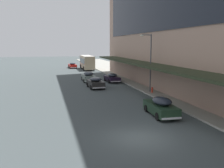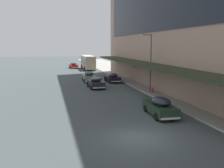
{
  "view_description": "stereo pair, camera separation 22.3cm",
  "coord_description": "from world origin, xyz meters",
  "px_view_note": "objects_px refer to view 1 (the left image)",
  "views": [
    {
      "loc": [
        -5.65,
        -14.52,
        5.97
      ],
      "look_at": [
        1.94,
        14.71,
        1.25
      ],
      "focal_mm": 40.0,
      "sensor_mm": 36.0,
      "label": 1
    },
    {
      "loc": [
        -5.44,
        -14.58,
        5.97
      ],
      "look_at": [
        1.94,
        14.71,
        1.25
      ],
      "focal_mm": 40.0,
      "sensor_mm": 36.0,
      "label": 2
    }
  ],
  "objects_px": {
    "sedan_oncoming_front": "(161,106)",
    "street_lamp": "(149,59)",
    "transit_bus_kerbside_front": "(87,62)",
    "sedan_second_mid": "(96,83)",
    "sedan_lead_near": "(88,77)",
    "fire_hydrant": "(152,90)",
    "sedan_trailing_near": "(72,65)",
    "sedan_lead_mid": "(112,78)"
  },
  "relations": [
    {
      "from": "sedan_lead_mid",
      "to": "sedan_second_mid",
      "type": "height_order",
      "value": "sedan_second_mid"
    },
    {
      "from": "sedan_trailing_near",
      "to": "sedan_lead_near",
      "type": "bearing_deg",
      "value": -89.62
    },
    {
      "from": "sedan_lead_near",
      "to": "street_lamp",
      "type": "xyz_separation_m",
      "value": [
        5.78,
        -11.85,
        3.48
      ]
    },
    {
      "from": "sedan_lead_near",
      "to": "sedan_oncoming_front",
      "type": "bearing_deg",
      "value": -82.84
    },
    {
      "from": "sedan_trailing_near",
      "to": "sedan_second_mid",
      "type": "bearing_deg",
      "value": -89.83
    },
    {
      "from": "sedan_lead_mid",
      "to": "sedan_lead_near",
      "type": "bearing_deg",
      "value": 154.92
    },
    {
      "from": "sedan_lead_mid",
      "to": "sedan_lead_near",
      "type": "relative_size",
      "value": 0.88
    },
    {
      "from": "transit_bus_kerbside_front",
      "to": "street_lamp",
      "type": "height_order",
      "value": "street_lamp"
    },
    {
      "from": "street_lamp",
      "to": "transit_bus_kerbside_front",
      "type": "bearing_deg",
      "value": 94.9
    },
    {
      "from": "sedan_lead_mid",
      "to": "transit_bus_kerbside_front",
      "type": "bearing_deg",
      "value": 91.57
    },
    {
      "from": "sedan_lead_mid",
      "to": "fire_hydrant",
      "type": "relative_size",
      "value": 6.23
    },
    {
      "from": "transit_bus_kerbside_front",
      "to": "street_lamp",
      "type": "xyz_separation_m",
      "value": [
        2.78,
        -32.39,
        2.36
      ]
    },
    {
      "from": "sedan_trailing_near",
      "to": "sedan_lead_near",
      "type": "xyz_separation_m",
      "value": [
        0.16,
        -24.97,
        0.09
      ]
    },
    {
      "from": "street_lamp",
      "to": "fire_hydrant",
      "type": "bearing_deg",
      "value": -80.32
    },
    {
      "from": "fire_hydrant",
      "to": "sedan_lead_mid",
      "type": "bearing_deg",
      "value": 101.88
    },
    {
      "from": "sedan_trailing_near",
      "to": "sedan_second_mid",
      "type": "distance_m",
      "value": 31.63
    },
    {
      "from": "fire_hydrant",
      "to": "sedan_lead_near",
      "type": "bearing_deg",
      "value": 115.12
    },
    {
      "from": "transit_bus_kerbside_front",
      "to": "sedan_second_mid",
      "type": "height_order",
      "value": "transit_bus_kerbside_front"
    },
    {
      "from": "sedan_trailing_near",
      "to": "street_lamp",
      "type": "xyz_separation_m",
      "value": [
        5.94,
        -36.82,
        3.57
      ]
    },
    {
      "from": "transit_bus_kerbside_front",
      "to": "sedan_trailing_near",
      "type": "xyz_separation_m",
      "value": [
        -3.17,
        4.43,
        -1.21
      ]
    },
    {
      "from": "transit_bus_kerbside_front",
      "to": "fire_hydrant",
      "type": "relative_size",
      "value": 14.21
    },
    {
      "from": "sedan_lead_near",
      "to": "sedan_trailing_near",
      "type": "bearing_deg",
      "value": 90.38
    },
    {
      "from": "sedan_oncoming_front",
      "to": "sedan_second_mid",
      "type": "bearing_deg",
      "value": 100.51
    },
    {
      "from": "transit_bus_kerbside_front",
      "to": "sedan_second_mid",
      "type": "relative_size",
      "value": 2.26
    },
    {
      "from": "sedan_second_mid",
      "to": "sedan_lead_near",
      "type": "height_order",
      "value": "sedan_lead_near"
    },
    {
      "from": "sedan_lead_near",
      "to": "street_lamp",
      "type": "bearing_deg",
      "value": -64.0
    },
    {
      "from": "sedan_lead_near",
      "to": "fire_hydrant",
      "type": "height_order",
      "value": "sedan_lead_near"
    },
    {
      "from": "sedan_lead_mid",
      "to": "sedan_second_mid",
      "type": "relative_size",
      "value": 0.99
    },
    {
      "from": "transit_bus_kerbside_front",
      "to": "sedan_oncoming_front",
      "type": "distance_m",
      "value": 42.27
    },
    {
      "from": "sedan_second_mid",
      "to": "street_lamp",
      "type": "relative_size",
      "value": 0.61
    },
    {
      "from": "sedan_lead_mid",
      "to": "sedan_trailing_near",
      "type": "xyz_separation_m",
      "value": [
        -3.78,
        26.66,
        0.01
      ]
    },
    {
      "from": "sedan_trailing_near",
      "to": "fire_hydrant",
      "type": "relative_size",
      "value": 6.82
    },
    {
      "from": "fire_hydrant",
      "to": "sedan_second_mid",
      "type": "bearing_deg",
      "value": 135.16
    },
    {
      "from": "sedan_second_mid",
      "to": "fire_hydrant",
      "type": "relative_size",
      "value": 6.27
    },
    {
      "from": "sedan_trailing_near",
      "to": "street_lamp",
      "type": "bearing_deg",
      "value": -80.83
    },
    {
      "from": "sedan_trailing_near",
      "to": "sedan_lead_near",
      "type": "distance_m",
      "value": 24.97
    },
    {
      "from": "sedan_oncoming_front",
      "to": "street_lamp",
      "type": "relative_size",
      "value": 0.64
    },
    {
      "from": "sedan_lead_mid",
      "to": "street_lamp",
      "type": "relative_size",
      "value": 0.61
    },
    {
      "from": "sedan_lead_mid",
      "to": "fire_hydrant",
      "type": "bearing_deg",
      "value": -78.12
    },
    {
      "from": "sedan_lead_near",
      "to": "fire_hydrant",
      "type": "bearing_deg",
      "value": -64.88
    },
    {
      "from": "transit_bus_kerbside_front",
      "to": "sedan_lead_near",
      "type": "distance_m",
      "value": 20.78
    },
    {
      "from": "sedan_second_mid",
      "to": "street_lamp",
      "type": "xyz_separation_m",
      "value": [
        5.85,
        -5.19,
        3.53
      ]
    }
  ]
}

